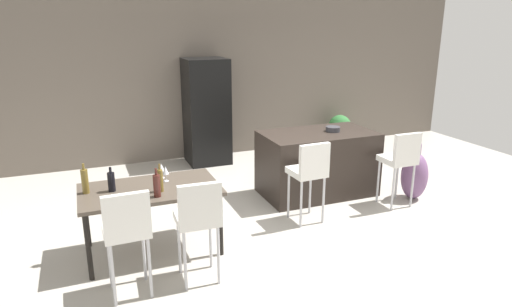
# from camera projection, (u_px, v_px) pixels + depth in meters

# --- Properties ---
(ground_plane) EXTENTS (10.00, 10.00, 0.00)m
(ground_plane) POSITION_uv_depth(u_px,v_px,m) (297.00, 216.00, 5.80)
(ground_plane) COLOR #ADA89E
(back_wall) EXTENTS (10.00, 0.12, 2.90)m
(back_wall) POSITION_uv_depth(u_px,v_px,m) (223.00, 77.00, 8.19)
(back_wall) COLOR #665B51
(back_wall) RESTS_ON ground_plane
(kitchen_island) EXTENTS (1.60, 0.91, 0.92)m
(kitchen_island) POSITION_uv_depth(u_px,v_px,m) (317.00, 163.00, 6.46)
(kitchen_island) COLOR black
(kitchen_island) RESTS_ON ground_plane
(bar_chair_left) EXTENTS (0.42, 0.42, 1.05)m
(bar_chair_left) POSITION_uv_depth(u_px,v_px,m) (309.00, 170.00, 5.44)
(bar_chair_left) COLOR silver
(bar_chair_left) RESTS_ON ground_plane
(bar_chair_middle) EXTENTS (0.40, 0.40, 1.05)m
(bar_chair_middle) POSITION_uv_depth(u_px,v_px,m) (401.00, 157.00, 5.92)
(bar_chair_middle) COLOR silver
(bar_chair_middle) RESTS_ON ground_plane
(dining_table) EXTENTS (1.45, 0.85, 0.74)m
(dining_table) POSITION_uv_depth(u_px,v_px,m) (150.00, 194.00, 4.74)
(dining_table) COLOR #4C4238
(dining_table) RESTS_ON ground_plane
(dining_chair_near) EXTENTS (0.41, 0.41, 1.05)m
(dining_chair_near) POSITION_uv_depth(u_px,v_px,m) (127.00, 227.00, 3.92)
(dining_chair_near) COLOR silver
(dining_chair_near) RESTS_ON ground_plane
(dining_chair_far) EXTENTS (0.42, 0.42, 1.05)m
(dining_chair_far) POSITION_uv_depth(u_px,v_px,m) (198.00, 215.00, 4.15)
(dining_chair_far) COLOR silver
(dining_chair_far) RESTS_ON ground_plane
(wine_bottle_corner) EXTENTS (0.08, 0.08, 0.26)m
(wine_bottle_corner) POSITION_uv_depth(u_px,v_px,m) (111.00, 182.00, 4.60)
(wine_bottle_corner) COLOR black
(wine_bottle_corner) RESTS_ON dining_table
(wine_bottle_end) EXTENTS (0.07, 0.07, 0.32)m
(wine_bottle_end) POSITION_uv_depth(u_px,v_px,m) (85.00, 181.00, 4.54)
(wine_bottle_end) COLOR brown
(wine_bottle_end) RESTS_ON dining_table
(wine_bottle_far) EXTENTS (0.06, 0.06, 0.30)m
(wine_bottle_far) POSITION_uv_depth(u_px,v_px,m) (160.00, 180.00, 4.59)
(wine_bottle_far) COLOR brown
(wine_bottle_far) RESTS_ON dining_table
(wine_bottle_near) EXTENTS (0.07, 0.07, 0.30)m
(wine_bottle_near) POSITION_uv_depth(u_px,v_px,m) (157.00, 185.00, 4.45)
(wine_bottle_near) COLOR #471E19
(wine_bottle_near) RESTS_ON dining_table
(wine_glass_left) EXTENTS (0.07, 0.07, 0.17)m
(wine_glass_left) POSITION_uv_depth(u_px,v_px,m) (165.00, 171.00, 4.88)
(wine_glass_left) COLOR silver
(wine_glass_left) RESTS_ON dining_table
(wine_glass_middle) EXTENTS (0.07, 0.07, 0.17)m
(wine_glass_middle) POSITION_uv_depth(u_px,v_px,m) (161.00, 168.00, 4.98)
(wine_glass_middle) COLOR silver
(wine_glass_middle) RESTS_ON dining_table
(refrigerator) EXTENTS (0.72, 0.68, 1.84)m
(refrigerator) POSITION_uv_depth(u_px,v_px,m) (207.00, 112.00, 7.79)
(refrigerator) COLOR black
(refrigerator) RESTS_ON ground_plane
(fruit_bowl) EXTENTS (0.21, 0.21, 0.07)m
(fruit_bowl) POSITION_uv_depth(u_px,v_px,m) (333.00, 129.00, 6.38)
(fruit_bowl) COLOR #333338
(fruit_bowl) RESTS_ON kitchen_island
(floor_vase) EXTENTS (0.37, 0.37, 0.81)m
(floor_vase) POSITION_uv_depth(u_px,v_px,m) (414.00, 175.00, 6.29)
(floor_vase) COLOR #704C75
(floor_vase) RESTS_ON ground_plane
(potted_plant) EXTENTS (0.45, 0.45, 0.65)m
(potted_plant) POSITION_uv_depth(u_px,v_px,m) (340.00, 128.00, 8.90)
(potted_plant) COLOR beige
(potted_plant) RESTS_ON ground_plane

